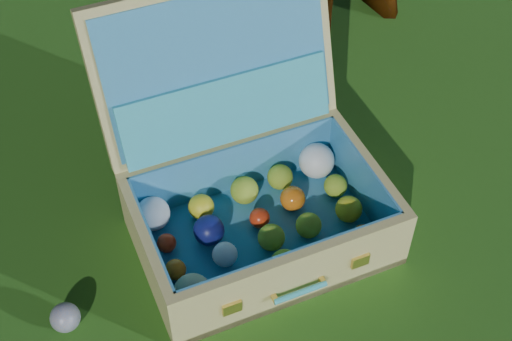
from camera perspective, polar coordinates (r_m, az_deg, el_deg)
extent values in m
plane|color=#215114|center=(2.04, 5.56, -6.60)|extent=(60.00, 60.00, 0.00)
sphere|color=#3A5C97|center=(1.93, -15.02, -11.29)|extent=(0.08, 0.08, 0.08)
cube|color=tan|center=(2.04, 0.47, -5.51)|extent=(0.76, 0.59, 0.02)
cube|color=tan|center=(1.86, 3.15, -8.66)|extent=(0.67, 0.17, 0.20)
cube|color=tan|center=(2.10, -1.85, 0.25)|extent=(0.67, 0.17, 0.20)
cube|color=tan|center=(1.91, -8.63, -6.89)|extent=(0.11, 0.40, 0.20)
cube|color=tan|center=(2.08, 8.80, -1.12)|extent=(0.11, 0.40, 0.20)
cube|color=teal|center=(2.03, 0.47, -5.24)|extent=(0.70, 0.53, 0.01)
cube|color=teal|center=(1.85, 2.96, -8.07)|extent=(0.62, 0.15, 0.18)
cube|color=teal|center=(2.08, -1.70, 0.20)|extent=(0.62, 0.15, 0.18)
cube|color=teal|center=(1.91, -8.22, -6.52)|extent=(0.10, 0.40, 0.18)
cube|color=teal|center=(2.06, 8.46, -1.02)|extent=(0.10, 0.40, 0.18)
cube|color=tan|center=(1.97, -3.24, 8.55)|extent=(0.71, 0.33, 0.44)
cube|color=teal|center=(1.95, -3.01, 8.36)|extent=(0.65, 0.28, 0.38)
cube|color=#38ABB8|center=(1.98, -2.34, 4.87)|extent=(0.61, 0.21, 0.19)
cube|color=#F2C659|center=(1.81, -1.92, -10.95)|extent=(0.05, 0.02, 0.04)
cube|color=#F2C659|center=(1.91, 8.36, -7.19)|extent=(0.05, 0.02, 0.04)
cylinder|color=#38ABB8|center=(1.85, 3.57, -9.72)|extent=(0.15, 0.05, 0.02)
cube|color=#F2C659|center=(1.84, 1.51, -10.22)|extent=(0.02, 0.02, 0.01)
cube|color=#F2C659|center=(1.88, 5.35, -8.80)|extent=(0.02, 0.02, 0.01)
sphere|color=beige|center=(1.86, -5.10, -9.73)|extent=(0.10, 0.10, 0.10)
sphere|color=#111655|center=(1.88, -1.53, -9.15)|extent=(0.07, 0.07, 0.07)
sphere|color=#A5C12F|center=(1.93, 2.29, -7.37)|extent=(0.07, 0.07, 0.07)
sphere|color=beige|center=(1.95, 5.66, -6.71)|extent=(0.07, 0.07, 0.07)
sphere|color=orange|center=(2.00, 8.64, -5.28)|extent=(0.07, 0.07, 0.07)
sphere|color=orange|center=(1.93, -6.46, -7.90)|extent=(0.06, 0.06, 0.06)
sphere|color=white|center=(1.94, -2.51, -6.73)|extent=(0.07, 0.07, 0.07)
sphere|color=#A5C12F|center=(1.97, 1.23, -5.37)|extent=(0.08, 0.08, 0.08)
sphere|color=#A5C12F|center=(2.01, 4.23, -4.40)|extent=(0.07, 0.07, 0.07)
sphere|color=gold|center=(2.05, 7.43, -3.08)|extent=(0.08, 0.08, 0.08)
sphere|color=red|center=(1.99, -7.16, -5.78)|extent=(0.05, 0.05, 0.05)
sphere|color=#111655|center=(1.99, -3.79, -4.79)|extent=(0.09, 0.09, 0.09)
sphere|color=red|center=(2.03, 0.29, -3.82)|extent=(0.06, 0.06, 0.06)
sphere|color=orange|center=(2.07, 2.96, -2.25)|extent=(0.07, 0.07, 0.07)
sphere|color=#A5C12F|center=(2.11, 6.38, -1.22)|extent=(0.07, 0.07, 0.07)
sphere|color=white|center=(2.03, -8.25, -3.43)|extent=(0.10, 0.10, 0.10)
sphere|color=gold|center=(2.05, -4.41, -2.92)|extent=(0.08, 0.08, 0.08)
sphere|color=#A5C12F|center=(2.08, -0.93, -1.58)|extent=(0.08, 0.08, 0.08)
sphere|color=#A5C12F|center=(2.12, 1.93, -0.52)|extent=(0.08, 0.08, 0.08)
sphere|color=white|center=(2.15, 4.87, 0.79)|extent=(0.11, 0.11, 0.11)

